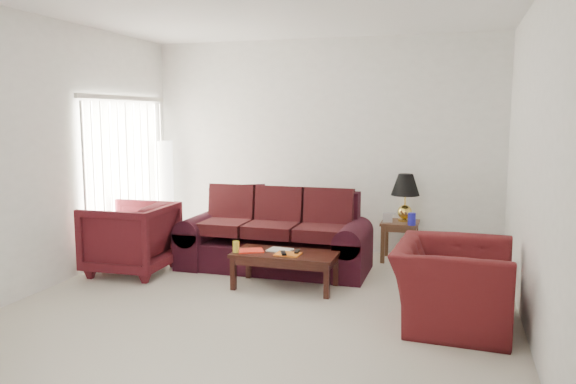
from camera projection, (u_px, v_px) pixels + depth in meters
The scene contains 19 objects.
floor at pixel (264, 303), 5.82m from camera, with size 5.00×5.00×0.00m, color beige.
blinds at pixel (127, 179), 7.60m from camera, with size 0.10×2.00×2.16m, color silver.
sofa at pixel (274, 231), 7.05m from camera, with size 2.36×1.02×0.97m, color black, non-canonical shape.
throw_pillow at pixel (250, 199), 7.98m from camera, with size 0.43×0.12×0.43m, color black.
end_table at pixel (400, 241), 7.49m from camera, with size 0.49×0.49×0.53m, color brown, non-canonical shape.
table_lamp at pixel (405, 198), 7.44m from camera, with size 0.38×0.38×0.63m, color gold, non-canonical shape.
clock at pixel (388, 218), 7.40m from camera, with size 0.12×0.04×0.12m, color #B1B1B5.
blue_canister at pixel (412, 219), 7.20m from camera, with size 0.10×0.10×0.16m, color #1D1AA9.
picture_frame at pixel (390, 213), 7.61m from camera, with size 0.13×0.02×0.16m, color #B2B1B6.
floor_lamp at pixel (166, 192), 8.45m from camera, with size 0.26×0.26×1.58m, color white, non-canonical shape.
armchair_left at pixel (131, 238), 6.88m from camera, with size 0.93×0.96×0.87m, color #471016.
armchair_right at pixel (453, 285), 5.17m from camera, with size 1.17×1.02×0.76m, color #471012.
coffee_table at pixel (285, 270), 6.31m from camera, with size 1.16×0.58×0.41m, color black, non-canonical shape.
magazine_red at pixel (251, 251), 6.33m from camera, with size 0.28×0.21×0.02m, color red.
magazine_white at pixel (280, 250), 6.37m from camera, with size 0.26×0.20×0.01m, color white.
magazine_orange at pixel (288, 254), 6.17m from camera, with size 0.27×0.20×0.02m, color orange.
remote_a at pixel (284, 253), 6.14m from camera, with size 0.05×0.16×0.02m, color black.
remote_b at pixel (297, 251), 6.22m from camera, with size 0.04×0.15×0.02m, color black.
yellow_glass at pixel (236, 247), 6.28m from camera, with size 0.07×0.07×0.13m, color gold.
Camera 1 is at (1.85, -5.30, 1.92)m, focal length 35.00 mm.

